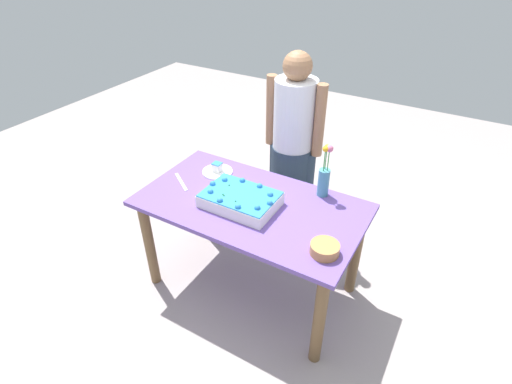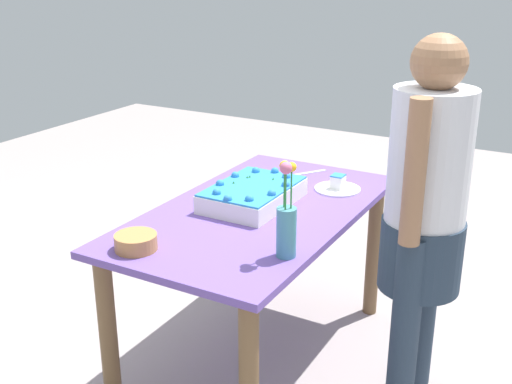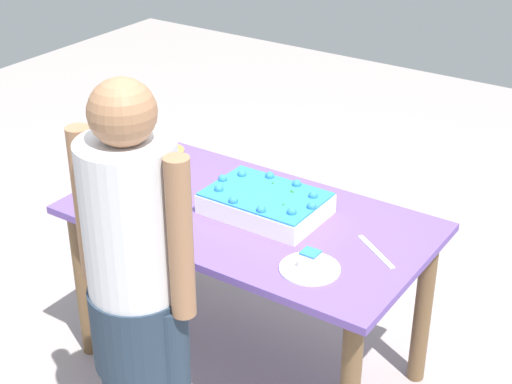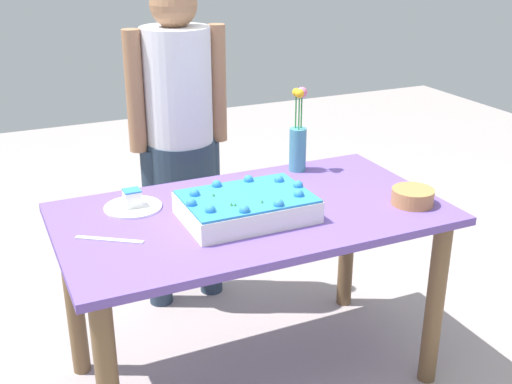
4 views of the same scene
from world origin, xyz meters
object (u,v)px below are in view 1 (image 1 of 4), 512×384
Objects in this scene: serving_plate_with_slice at (217,170)px; cake_knife at (181,182)px; flower_vase at (324,177)px; person_standing at (293,139)px; fruit_bowl at (325,249)px; sheet_cake at (240,199)px.

cake_knife is at bearing -121.09° from serving_plate_with_slice.
person_standing reaches higher than flower_vase.
serving_plate_with_slice is 1.03m from fruit_bowl.
fruit_bowl is at bearing 25.85° from cake_knife.
sheet_cake is 0.63m from fruit_bowl.
flower_vase reaches higher than cake_knife.
serving_plate_with_slice is at bearing 93.29° from cake_knife.
cake_knife is 1.11m from fruit_bowl.
fruit_bowl is (0.96, -0.39, 0.01)m from serving_plate_with_slice.
serving_plate_with_slice is 0.14× the size of person_standing.
flower_vase is at bearing 55.45° from cake_knife.
sheet_cake is at bearing -35.95° from serving_plate_with_slice.
sheet_cake is at bearing -137.54° from flower_vase.
cake_knife is (-0.48, 0.02, -0.04)m from sheet_cake.
flower_vase is (0.88, 0.34, 0.13)m from cake_knife.
person_standing is (-0.00, 0.74, 0.08)m from sheet_cake.
cake_knife is at bearing -158.93° from flower_vase.
flower_vase is at bearing 42.46° from sheet_cake.
sheet_cake reaches higher than fruit_bowl.
sheet_cake is 2.87× the size of fruit_bowl.
sheet_cake is 0.43m from serving_plate_with_slice.
flower_vase is (0.39, 0.36, 0.09)m from sheet_cake.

